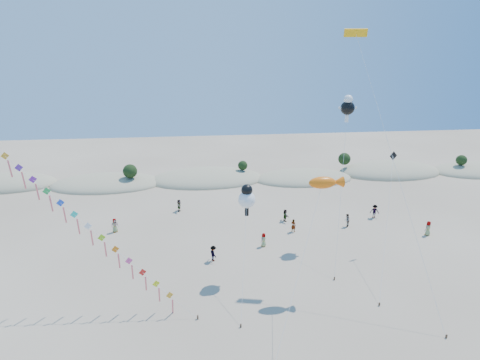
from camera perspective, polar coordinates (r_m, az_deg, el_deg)
dune_ridge at (r=66.53m, az=-3.82°, el=0.12°), size 145.30×11.49×5.57m
kite_train at (r=36.75m, az=-29.49°, el=1.96°), size 27.06×9.85×23.27m
fish_kite at (r=34.78m, az=12.16°, el=-0.39°), size 7.79×10.46×10.55m
cartoon_kite_low at (r=36.63m, az=0.97°, el=-2.54°), size 2.29×8.70×9.15m
cartoon_kite_high at (r=44.93m, az=15.07°, el=10.05°), size 4.73×10.48×16.14m
parafoil_kite at (r=39.17m, az=16.42°, el=18.53°), size 4.88×14.10×22.52m
dark_kite at (r=42.33m, az=20.54°, el=-1.72°), size 5.96×11.15×10.64m
beachgoers at (r=48.82m, az=5.39°, el=-6.01°), size 37.48×15.02×1.78m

